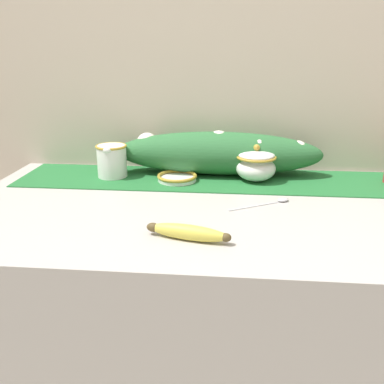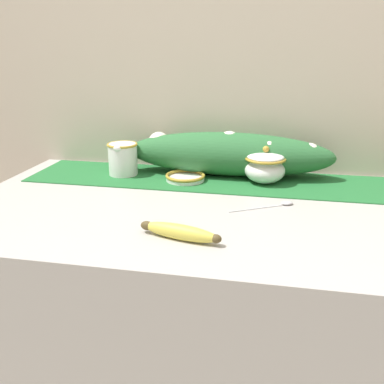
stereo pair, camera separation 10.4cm
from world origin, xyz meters
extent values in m
cube|color=#B7B2AD|center=(0.00, 0.00, 0.44)|extent=(1.36, 0.74, 0.88)
cube|color=beige|center=(0.00, 0.39, 1.20)|extent=(2.16, 0.04, 2.40)
cube|color=#236B33|center=(0.00, 0.23, 0.88)|extent=(1.25, 0.26, 0.00)
cylinder|color=white|center=(-0.34, 0.23, 0.94)|extent=(0.09, 0.09, 0.10)
torus|color=#B79333|center=(-0.34, 0.23, 0.99)|extent=(0.10, 0.10, 0.01)
torus|color=white|center=(-0.34, 0.29, 0.95)|extent=(0.05, 0.01, 0.05)
ellipsoid|color=white|center=(-0.34, 0.19, 0.98)|extent=(0.03, 0.02, 0.02)
ellipsoid|color=white|center=(0.12, 0.23, 0.92)|extent=(0.12, 0.12, 0.08)
torus|color=#B79333|center=(0.12, 0.23, 0.96)|extent=(0.12, 0.12, 0.01)
ellipsoid|color=white|center=(0.12, 0.23, 0.97)|extent=(0.11, 0.11, 0.03)
sphere|color=#B79333|center=(0.12, 0.23, 0.99)|extent=(0.02, 0.02, 0.02)
cylinder|color=white|center=(-0.12, 0.20, 0.89)|extent=(0.12, 0.12, 0.01)
torus|color=#B79333|center=(-0.12, 0.20, 0.90)|extent=(0.12, 0.12, 0.01)
ellipsoid|color=#DBCC4C|center=(-0.05, -0.22, 0.90)|extent=(0.18, 0.08, 0.03)
ellipsoid|color=brown|center=(-0.13, -0.20, 0.90)|extent=(0.04, 0.03, 0.02)
ellipsoid|color=brown|center=(0.04, -0.24, 0.90)|extent=(0.03, 0.02, 0.02)
cube|color=silver|center=(0.11, 0.00, 0.88)|extent=(0.13, 0.08, 0.00)
ellipsoid|color=silver|center=(0.19, 0.05, 0.89)|extent=(0.04, 0.04, 0.01)
ellipsoid|color=#2D6B38|center=(0.00, 0.29, 0.96)|extent=(0.67, 0.15, 0.14)
sphere|color=silver|center=(-0.24, 0.31, 0.98)|extent=(0.07, 0.07, 0.07)
sphere|color=silver|center=(-0.11, 0.29, 0.97)|extent=(0.06, 0.06, 0.06)
sphere|color=silver|center=(0.00, 0.29, 0.99)|extent=(0.08, 0.08, 0.08)
sphere|color=silver|center=(0.12, 0.26, 0.98)|extent=(0.07, 0.07, 0.07)
sphere|color=silver|center=(0.25, 0.29, 0.97)|extent=(0.06, 0.06, 0.06)
camera|label=1|loc=(0.04, -1.06, 1.28)|focal=40.00mm
camera|label=2|loc=(0.15, -1.05, 1.28)|focal=40.00mm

